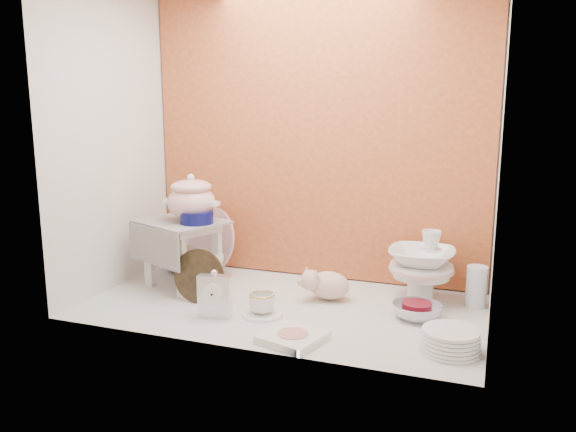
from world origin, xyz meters
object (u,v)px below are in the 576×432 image
Objects in this scene: blue_white_vase at (181,252)px; dinner_plate_stack at (450,340)px; floral_platter at (210,240)px; soup_tureen at (191,198)px; step_stool at (183,254)px; crystal_bowl at (417,311)px; plush_pig at (329,285)px; porcelain_tower at (421,266)px; mantel_clock at (215,294)px; gold_rim_teacup at (262,303)px.

blue_white_vase is 0.95× the size of dinner_plate_stack.
floral_platter reaches higher than blue_white_vase.
soup_tureen is at bearing -79.62° from floral_platter.
step_stool is 1.87× the size of crystal_bowl.
porcelain_tower is at bearing 3.41° from plush_pig.
porcelain_tower is at bearing 108.82° from dinner_plate_stack.
porcelain_tower is at bearing -5.30° from floral_platter.
crystal_bowl is (0.42, -0.10, -0.04)m from plush_pig.
crystal_bowl is at bearing -15.83° from floral_platter.
step_stool is 0.28m from floral_platter.
step_stool is 1.19m from crystal_bowl.
soup_tureen is 0.58m from mantel_clock.
porcelain_tower is (0.41, 0.13, 0.10)m from plush_pig.
crystal_bowl is 0.61× the size of porcelain_tower.
plush_pig is at bearing 145.81° from dinner_plate_stack.
blue_white_vase is at bearing 132.79° from soup_tureen.
gold_rim_teacup is at bearing -162.84° from crystal_bowl.
blue_white_vase reaches higher than crystal_bowl.
soup_tureen is 0.80× the size of porcelain_tower.
plush_pig is 0.71m from dinner_plate_stack.
floral_platter is at bearing 135.01° from gold_rim_teacup.
soup_tureen is 1.16m from porcelain_tower.
gold_rim_teacup reaches higher than dinner_plate_stack.
gold_rim_teacup is at bearing 15.66° from mantel_clock.
porcelain_tower is (-0.01, 0.23, 0.14)m from crystal_bowl.
soup_tureen is at bearing -171.41° from porcelain_tower.
step_stool is 1.83× the size of blue_white_vase.
floral_platter is at bearing 111.56° from step_stool.
soup_tureen is 0.68m from gold_rim_teacup.
porcelain_tower is at bearing 33.99° from gold_rim_teacup.
step_stool is 1.60× the size of plush_pig.
gold_rim_teacup is (0.54, -0.25, -0.11)m from step_stool.
plush_pig is at bearing 3.45° from soup_tureen.
mantel_clock is at bearing -155.04° from gold_rim_teacup.
porcelain_tower is at bearing 31.21° from step_stool.
gold_rim_teacup reaches higher than crystal_bowl.
blue_white_vase is at bearing -158.46° from floral_platter.
mantel_clock is 0.88m from crystal_bowl.
gold_rim_teacup is (0.68, -0.47, -0.05)m from blue_white_vase.
mantel_clock is at bearing -49.34° from soup_tureen.
soup_tureen is 1.40m from dinner_plate_stack.
crystal_bowl is (1.33, -0.27, -0.08)m from blue_white_vase.
plush_pig is at bearing 26.43° from step_stool.
floral_platter reaches higher than step_stool.
step_stool is at bearing 155.19° from gold_rim_teacup.
soup_tureen reaches higher than mantel_clock.
gold_rim_teacup is at bearing -28.02° from soup_tureen.
floral_platter reaches higher than crystal_bowl.
step_stool reaches higher than plush_pig.
dinner_plate_stack is at bearing 8.07° from step_stool.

